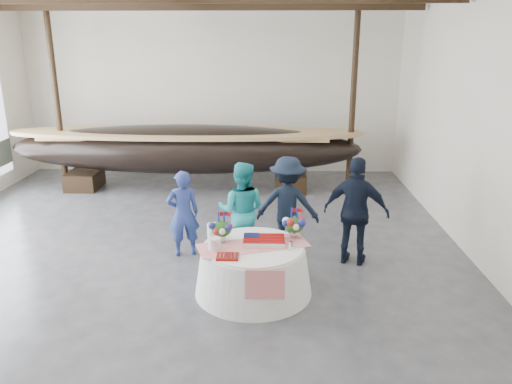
{
  "coord_description": "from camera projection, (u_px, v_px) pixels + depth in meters",
  "views": [
    {
      "loc": [
        1.57,
        -7.58,
        3.64
      ],
      "look_at": [
        1.34,
        0.44,
        1.11
      ],
      "focal_mm": 35.0,
      "sensor_mm": 36.0,
      "label": 1
    }
  ],
  "objects": [
    {
      "name": "floor",
      "position": [
        175.0,
        262.0,
        8.36
      ],
      "size": [
        10.0,
        12.0,
        0.01
      ],
      "primitive_type": "cube",
      "color": "#3D3D42",
      "rests_on": "ground"
    },
    {
      "name": "wall_back",
      "position": [
        212.0,
        89.0,
        13.41
      ],
      "size": [
        10.0,
        0.02,
        4.5
      ],
      "primitive_type": "cube",
      "color": "silver",
      "rests_on": "ground"
    },
    {
      "name": "wall_right",
      "position": [
        496.0,
        131.0,
        7.56
      ],
      "size": [
        0.02,
        12.0,
        4.5
      ],
      "primitive_type": "cube",
      "color": "silver",
      "rests_on": "ground"
    },
    {
      "name": "pavilion_structure",
      "position": [
        172.0,
        11.0,
        7.87
      ],
      "size": [
        9.8,
        11.76,
        4.5
      ],
      "color": "black",
      "rests_on": "ground"
    },
    {
      "name": "longboat_display",
      "position": [
        185.0,
        149.0,
        12.08
      ],
      "size": [
        8.52,
        1.7,
        1.6
      ],
      "color": "black",
      "rests_on": "ground"
    },
    {
      "name": "banquet_table",
      "position": [
        253.0,
        269.0,
        7.31
      ],
      "size": [
        1.72,
        1.72,
        0.74
      ],
      "color": "white",
      "rests_on": "ground"
    },
    {
      "name": "tabletop_items",
      "position": [
        254.0,
        232.0,
        7.31
      ],
      "size": [
        1.68,
        1.05,
        0.4
      ],
      "color": "red",
      "rests_on": "banquet_table"
    },
    {
      "name": "guest_woman_blue",
      "position": [
        183.0,
        213.0,
        8.46
      ],
      "size": [
        0.63,
        0.51,
        1.5
      ],
      "primitive_type": "imported",
      "rotation": [
        0.0,
        0.0,
        3.45
      ],
      "color": "navy",
      "rests_on": "ground"
    },
    {
      "name": "guest_woman_teal",
      "position": [
        242.0,
        211.0,
        8.34
      ],
      "size": [
        0.9,
        0.75,
        1.68
      ],
      "primitive_type": "imported",
      "rotation": [
        0.0,
        0.0,
        2.99
      ],
      "color": "teal",
      "rests_on": "ground"
    },
    {
      "name": "guest_man_left",
      "position": [
        288.0,
        205.0,
        8.59
      ],
      "size": [
        1.17,
        0.78,
        1.7
      ],
      "primitive_type": "imported",
      "rotation": [
        0.0,
        0.0,
        3.0
      ],
      "color": "black",
      "rests_on": "ground"
    },
    {
      "name": "guest_man_right",
      "position": [
        356.0,
        212.0,
        8.09
      ],
      "size": [
        1.15,
        0.76,
        1.81
      ],
      "primitive_type": "imported",
      "rotation": [
        0.0,
        0.0,
        2.82
      ],
      "color": "black",
      "rests_on": "ground"
    }
  ]
}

